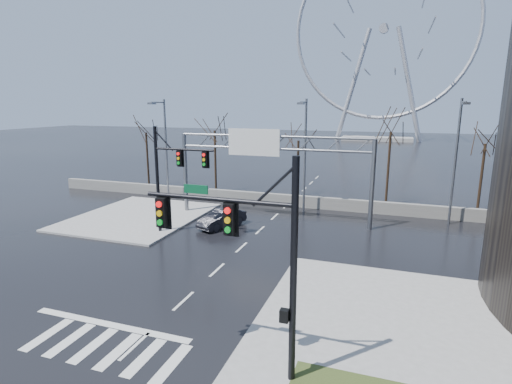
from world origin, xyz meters
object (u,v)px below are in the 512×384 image
at_px(signal_mast_near, 254,247).
at_px(sign_gantry, 267,159).
at_px(car, 222,218).
at_px(ferris_wheel, 383,36).
at_px(signal_mast_far, 170,171).

height_order(signal_mast_near, sign_gantry, signal_mast_near).
bearing_deg(car, sign_gantry, 71.03).
xyz_separation_m(signal_mast_near, ferris_wheel, (-0.14, 99.04, 21.26)).
height_order(signal_mast_near, car, signal_mast_near).
xyz_separation_m(signal_mast_near, car, (-8.28, 15.89, -4.18)).
bearing_deg(signal_mast_near, signal_mast_far, 130.26).
bearing_deg(sign_gantry, car, -131.58).
height_order(sign_gantry, ferris_wheel, ferris_wheel).
distance_m(signal_mast_near, car, 18.40).
distance_m(ferris_wheel, car, 87.33).
xyz_separation_m(signal_mast_far, ferris_wheel, (10.87, 86.04, 21.30)).
relative_size(sign_gantry, car, 3.87).
height_order(ferris_wheel, car, ferris_wheel).
xyz_separation_m(signal_mast_near, sign_gantry, (-5.52, 19.00, 0.31)).
bearing_deg(sign_gantry, ferris_wheel, 86.16).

